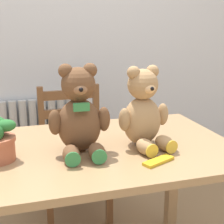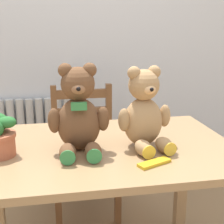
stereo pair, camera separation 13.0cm
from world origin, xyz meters
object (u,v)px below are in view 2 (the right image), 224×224
(wooden_chair_behind, at_px, (84,150))
(teddy_bear_left, at_px, (79,114))
(teddy_bear_right, at_px, (144,113))
(chocolate_bar, at_px, (154,163))

(wooden_chair_behind, height_order, teddy_bear_left, teddy_bear_left)
(teddy_bear_left, distance_m, teddy_bear_right, 0.28)
(teddy_bear_left, relative_size, chocolate_bar, 2.68)
(wooden_chair_behind, relative_size, teddy_bear_right, 2.51)
(teddy_bear_right, relative_size, chocolate_bar, 2.55)
(chocolate_bar, bearing_deg, wooden_chair_behind, 100.87)
(teddy_bear_right, bearing_deg, chocolate_bar, 76.61)
(chocolate_bar, bearing_deg, teddy_bear_right, 86.13)
(wooden_chair_behind, xyz_separation_m, teddy_bear_right, (0.19, -0.75, 0.45))
(teddy_bear_right, height_order, chocolate_bar, teddy_bear_right)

